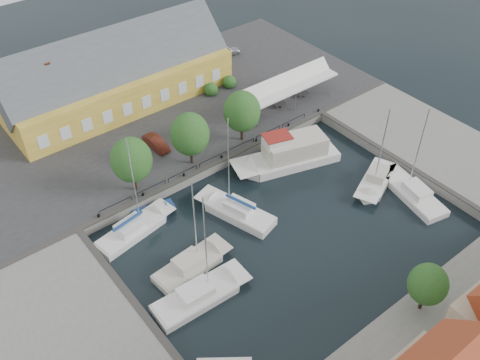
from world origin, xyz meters
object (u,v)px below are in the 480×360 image
(warehouse, at_px, (112,78))
(west_boat_b, at_px, (191,266))
(trawler, at_px, (289,156))
(car_red, at_px, (156,143))
(west_boat_c, at_px, (200,297))
(tent_canopy, at_px, (286,86))
(east_boat_b, at_px, (376,181))
(east_boat_c, at_px, (413,195))
(car_silver, at_px, (226,51))
(west_boat_a, at_px, (134,230))
(launch_nw, at_px, (153,213))
(center_sailboat, at_px, (237,213))

(warehouse, bearing_deg, west_boat_b, -104.92)
(warehouse, distance_m, trawler, 24.42)
(car_red, bearing_deg, west_boat_c, -114.05)
(tent_canopy, xyz_separation_m, east_boat_b, (-1.77, -16.62, -3.42))
(west_boat_b, bearing_deg, east_boat_c, -15.03)
(west_boat_c, bearing_deg, car_silver, 49.79)
(tent_canopy, xyz_separation_m, west_boat_c, (-25.38, -17.31, -3.42))
(east_boat_c, xyz_separation_m, west_boat_a, (-25.51, 13.52, 0.01))
(west_boat_a, relative_size, launch_nw, 2.55)
(tent_canopy, distance_m, west_boat_a, 26.99)
(car_silver, bearing_deg, tent_canopy, -173.48)
(trawler, distance_m, east_boat_b, 9.79)
(car_silver, bearing_deg, west_boat_a, 142.23)
(west_boat_a, height_order, launch_nw, west_boat_a)
(west_boat_a, bearing_deg, east_boat_c, -27.92)
(east_boat_c, bearing_deg, warehouse, 115.33)
(trawler, relative_size, west_boat_a, 1.11)
(warehouse, height_order, west_boat_c, west_boat_c)
(west_boat_a, relative_size, west_boat_b, 1.07)
(tent_canopy, height_order, car_silver, tent_canopy)
(tent_canopy, xyz_separation_m, west_boat_a, (-25.87, -6.92, -3.41))
(west_boat_c, bearing_deg, center_sailboat, 34.78)
(west_boat_c, bearing_deg, car_red, 68.33)
(car_red, xyz_separation_m, center_sailboat, (1.01, -13.51, -1.27))
(car_red, height_order, east_boat_b, east_boat_b)
(tent_canopy, height_order, launch_nw, tent_canopy)
(warehouse, relative_size, east_boat_c, 2.59)
(warehouse, distance_m, east_boat_c, 38.17)
(west_boat_b, xyz_separation_m, launch_nw, (1.01, 8.32, -0.17))
(west_boat_b, xyz_separation_m, west_boat_c, (-1.34, -3.23, 0.00))
(car_silver, distance_m, trawler, 24.85)
(warehouse, relative_size, east_boat_b, 2.70)
(east_boat_b, bearing_deg, east_boat_c, -69.75)
(launch_nw, bearing_deg, trawler, -8.63)
(tent_canopy, height_order, trawler, trawler)
(tent_canopy, bearing_deg, east_boat_c, -91.01)
(car_silver, bearing_deg, west_boat_c, 153.76)
(warehouse, distance_m, car_red, 11.92)
(west_boat_b, bearing_deg, car_red, 68.48)
(car_red, height_order, west_boat_b, west_boat_b)
(car_red, xyz_separation_m, launch_nw, (-5.45, -8.06, -1.55))
(car_red, distance_m, center_sailboat, 13.61)
(warehouse, xyz_separation_m, east_boat_c, (16.24, -34.30, -4.17))
(warehouse, relative_size, trawler, 2.25)
(west_boat_c, bearing_deg, west_boat_a, 92.69)
(car_red, height_order, center_sailboat, center_sailboat)
(east_boat_b, relative_size, launch_nw, 2.36)
(car_silver, xyz_separation_m, east_boat_b, (-3.73, -31.65, -1.44))
(car_silver, height_order, west_boat_b, west_boat_b)
(trawler, bearing_deg, west_boat_a, 176.10)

